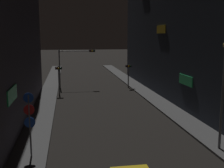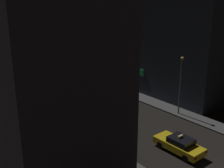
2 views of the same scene
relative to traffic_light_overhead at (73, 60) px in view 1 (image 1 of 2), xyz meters
The scene contains 8 objects.
sidewalk_left 6.38m from the traffic_light_overhead, 129.47° to the right, with size 2.16×64.46×0.15m, color #4C4C4C.
sidewalk_right 10.36m from the traffic_light_overhead, 24.18° to the right, with size 2.16×64.46×0.15m, color #4C4C4C.
building_facade_right 16.24m from the traffic_light_overhead, 28.75° to the right, with size 7.64×35.79×17.04m.
traffic_light_overhead is the anchor object (origin of this frame).
traffic_light_left_kerb 5.02m from the traffic_light_overhead, 113.45° to the right, with size 0.80×0.42×3.51m.
traffic_light_right_kerb 7.72m from the traffic_light_overhead, ahead, with size 0.80×0.41×3.28m.
sign_pole_left 22.79m from the traffic_light_overhead, 97.78° to the right, with size 0.62×0.10×3.76m.
street_lamp_near_block 24.69m from the traffic_light_overhead, 70.26° to the right, with size 0.37×0.37×6.56m.
Camera 1 is at (-3.65, -4.00, 7.00)m, focal length 44.16 mm.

